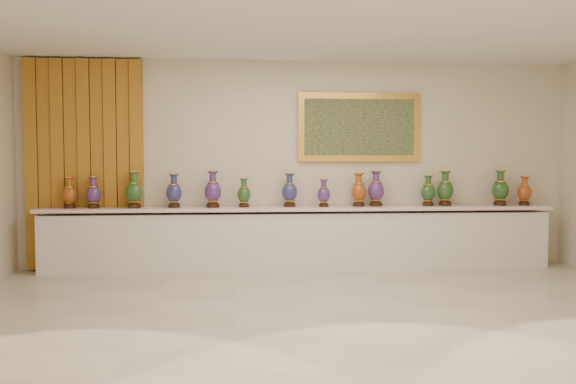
# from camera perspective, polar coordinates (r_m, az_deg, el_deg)

# --- Properties ---
(ground) EXTENTS (8.00, 8.00, 0.00)m
(ground) POSITION_cam_1_polar(r_m,az_deg,el_deg) (5.94, 3.49, -11.92)
(ground) COLOR beige
(ground) RESTS_ON ground
(room) EXTENTS (8.00, 8.00, 8.00)m
(room) POSITION_cam_1_polar(r_m,az_deg,el_deg) (8.28, -15.72, 3.30)
(room) COLOR beige
(room) RESTS_ON ground
(counter) EXTENTS (7.28, 0.48, 0.90)m
(counter) POSITION_cam_1_polar(r_m,az_deg,el_deg) (8.07, 1.21, -4.78)
(counter) COLOR white
(counter) RESTS_ON ground
(vase_0) EXTENTS (0.26, 0.26, 0.43)m
(vase_0) POSITION_cam_1_polar(r_m,az_deg,el_deg) (8.31, -21.31, -0.20)
(vase_0) COLOR #331D0E
(vase_0) RESTS_ON counter
(vase_1) EXTENTS (0.23, 0.23, 0.44)m
(vase_1) POSITION_cam_1_polar(r_m,az_deg,el_deg) (8.20, -19.15, -0.18)
(vase_1) COLOR #331D0E
(vase_1) RESTS_ON counter
(vase_2) EXTENTS (0.26, 0.26, 0.51)m
(vase_2) POSITION_cam_1_polar(r_m,az_deg,el_deg) (8.05, -15.37, 0.05)
(vase_2) COLOR #331D0E
(vase_2) RESTS_ON counter
(vase_3) EXTENTS (0.26, 0.26, 0.48)m
(vase_3) POSITION_cam_1_polar(r_m,az_deg,el_deg) (8.00, -11.50, -0.03)
(vase_3) COLOR #331D0E
(vase_3) RESTS_ON counter
(vase_4) EXTENTS (0.32, 0.32, 0.52)m
(vase_4) POSITION_cam_1_polar(r_m,az_deg,el_deg) (7.93, -7.64, 0.11)
(vase_4) COLOR #331D0E
(vase_4) RESTS_ON counter
(vase_5) EXTENTS (0.21, 0.21, 0.41)m
(vase_5) POSITION_cam_1_polar(r_m,az_deg,el_deg) (7.94, -4.50, -0.22)
(vase_5) COLOR #331D0E
(vase_5) RESTS_ON counter
(vase_6) EXTENTS (0.26, 0.26, 0.48)m
(vase_6) POSITION_cam_1_polar(r_m,az_deg,el_deg) (8.00, 0.16, 0.04)
(vase_6) COLOR #331D0E
(vase_6) RESTS_ON counter
(vase_7) EXTENTS (0.20, 0.20, 0.40)m
(vase_7) POSITION_cam_1_polar(r_m,az_deg,el_deg) (8.00, 3.65, -0.24)
(vase_7) COLOR #331D0E
(vase_7) RESTS_ON counter
(vase_8) EXTENTS (0.23, 0.23, 0.48)m
(vase_8) POSITION_cam_1_polar(r_m,az_deg,el_deg) (8.12, 7.19, 0.06)
(vase_8) COLOR #331D0E
(vase_8) RESTS_ON counter
(vase_9) EXTENTS (0.26, 0.26, 0.51)m
(vase_9) POSITION_cam_1_polar(r_m,az_deg,el_deg) (8.20, 8.93, 0.18)
(vase_9) COLOR #331D0E
(vase_9) RESTS_ON counter
(vase_10) EXTENTS (0.26, 0.26, 0.45)m
(vase_10) POSITION_cam_1_polar(r_m,az_deg,el_deg) (8.41, 14.03, -0.00)
(vase_10) COLOR #331D0E
(vase_10) RESTS_ON counter
(vase_11) EXTENTS (0.25, 0.25, 0.52)m
(vase_11) POSITION_cam_1_polar(r_m,az_deg,el_deg) (8.50, 15.68, 0.21)
(vase_11) COLOR #331D0E
(vase_11) RESTS_ON counter
(vase_12) EXTENTS (0.28, 0.28, 0.52)m
(vase_12) POSITION_cam_1_polar(r_m,az_deg,el_deg) (8.81, 20.75, 0.24)
(vase_12) COLOR #331D0E
(vase_12) RESTS_ON counter
(vase_13) EXTENTS (0.26, 0.26, 0.44)m
(vase_13) POSITION_cam_1_polar(r_m,az_deg,el_deg) (8.97, 22.90, -0.01)
(vase_13) COLOR #331D0E
(vase_13) RESTS_ON counter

